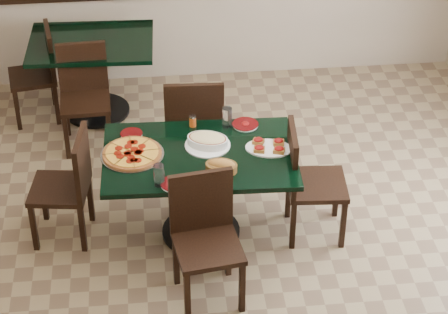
{
  "coord_description": "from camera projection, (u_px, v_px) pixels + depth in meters",
  "views": [
    {
      "loc": [
        -0.61,
        -4.96,
        4.41
      ],
      "look_at": [
        -0.1,
        0.0,
        0.9
      ],
      "focal_mm": 70.0,
      "sensor_mm": 36.0,
      "label": 1
    }
  ],
  "objects": [
    {
      "name": "water_glass_b",
      "position": [
        159.0,
        175.0,
        6.04
      ],
      "size": [
        0.08,
        0.08,
        0.16
      ],
      "primitive_type": "cylinder",
      "color": "white",
      "rests_on": "main_table"
    },
    {
      "name": "pepper_shaker",
      "position": [
        193.0,
        121.0,
        6.67
      ],
      "size": [
        0.05,
        0.05,
        0.09
      ],
      "color": "#CC5515",
      "rests_on": "main_table"
    },
    {
      "name": "side_plate_near",
      "position": [
        174.0,
        184.0,
        6.08
      ],
      "size": [
        0.19,
        0.19,
        0.02
      ],
      "rotation": [
        0.0,
        0.0,
        0.35
      ],
      "color": "white",
      "rests_on": "main_table"
    },
    {
      "name": "back_table",
      "position": [
        93.0,
        63.0,
        7.97
      ],
      "size": [
        1.15,
        0.86,
        0.75
      ],
      "rotation": [
        0.0,
        0.0,
        -0.04
      ],
      "color": "black",
      "rests_on": "floor"
    },
    {
      "name": "chair_far",
      "position": [
        194.0,
        124.0,
        7.06
      ],
      "size": [
        0.49,
        0.49,
        1.0
      ],
      "rotation": [
        0.0,
        0.0,
        3.09
      ],
      "color": "black",
      "rests_on": "floor"
    },
    {
      "name": "napkin_setting",
      "position": [
        190.0,
        183.0,
        6.09
      ],
      "size": [
        0.19,
        0.19,
        0.01
      ],
      "rotation": [
        0.0,
        0.0,
        -0.23
      ],
      "color": "silver",
      "rests_on": "main_table"
    },
    {
      "name": "main_table",
      "position": [
        200.0,
        174.0,
        6.5
      ],
      "size": [
        1.44,
        0.96,
        0.75
      ],
      "rotation": [
        0.0,
        0.0,
        -0.03
      ],
      "color": "black",
      "rests_on": "floor"
    },
    {
      "name": "lasagna_casserole",
      "position": [
        208.0,
        141.0,
        6.45
      ],
      "size": [
        0.35,
        0.34,
        0.09
      ],
      "rotation": [
        0.0,
        0.0,
        -0.34
      ],
      "color": "white",
      "rests_on": "main_table"
    },
    {
      "name": "floor",
      "position": [
        237.0,
        253.0,
        6.62
      ],
      "size": [
        5.5,
        5.5,
        0.0
      ],
      "primitive_type": "plane",
      "color": "olive",
      "rests_on": "ground"
    },
    {
      "name": "side_plate_far_l",
      "position": [
        131.0,
        134.0,
        6.59
      ],
      "size": [
        0.17,
        0.17,
        0.02
      ],
      "rotation": [
        0.0,
        0.0,
        -0.16
      ],
      "color": "white",
      "rests_on": "main_table"
    },
    {
      "name": "bread_basket",
      "position": [
        221.0,
        166.0,
        6.19
      ],
      "size": [
        0.26,
        0.21,
        0.1
      ],
      "rotation": [
        0.0,
        0.0,
        -0.26
      ],
      "color": "brown",
      "rests_on": "main_table"
    },
    {
      "name": "back_chair_near",
      "position": [
        84.0,
        90.0,
        7.6
      ],
      "size": [
        0.45,
        0.45,
        0.92
      ],
      "rotation": [
        0.0,
        0.0,
        0.04
      ],
      "color": "black",
      "rests_on": "floor"
    },
    {
      "name": "back_chair_left",
      "position": [
        41.0,
        69.0,
        7.94
      ],
      "size": [
        0.47,
        0.47,
        0.89
      ],
      "rotation": [
        0.0,
        0.0,
        -1.42
      ],
      "color": "black",
      "rests_on": "floor"
    },
    {
      "name": "chair_near",
      "position": [
        205.0,
        231.0,
        6.01
      ],
      "size": [
        0.5,
        0.5,
        0.95
      ],
      "rotation": [
        0.0,
        0.0,
        0.14
      ],
      "color": "black",
      "rests_on": "floor"
    },
    {
      "name": "pepperoni_pizza",
      "position": [
        132.0,
        153.0,
        6.37
      ],
      "size": [
        0.47,
        0.47,
        0.04
      ],
      "rotation": [
        0.0,
        0.0,
        0.07
      ],
      "color": "#ACACB3",
      "rests_on": "main_table"
    },
    {
      "name": "water_glass_a",
      "position": [
        227.0,
        117.0,
        6.65
      ],
      "size": [
        0.08,
        0.08,
        0.16
      ],
      "primitive_type": "cylinder",
      "color": "white",
      "rests_on": "main_table"
    },
    {
      "name": "chair_right",
      "position": [
        306.0,
        177.0,
        6.53
      ],
      "size": [
        0.47,
        0.47,
        0.94
      ],
      "rotation": [
        0.0,
        0.0,
        1.5
      ],
      "color": "black",
      "rests_on": "floor"
    },
    {
      "name": "chair_left",
      "position": [
        70.0,
        181.0,
        6.51
      ],
      "size": [
        0.48,
        0.48,
        0.92
      ],
      "rotation": [
        0.0,
        0.0,
        -1.71
      ],
      "color": "black",
      "rests_on": "floor"
    },
    {
      "name": "room_shell",
      "position": [
        334.0,
        8.0,
        7.44
      ],
      "size": [
        5.5,
        5.5,
        5.5
      ],
      "color": "silver",
      "rests_on": "floor"
    },
    {
      "name": "bruschetta_platter",
      "position": [
        269.0,
        147.0,
        6.43
      ],
      "size": [
        0.39,
        0.31,
        0.05
      ],
      "rotation": [
        0.0,
        0.0,
        -0.23
      ],
      "color": "white",
      "rests_on": "main_table"
    },
    {
      "name": "side_plate_far_r",
      "position": [
        245.0,
        124.0,
        6.7
      ],
      "size": [
        0.2,
        0.2,
        0.03
      ],
      "rotation": [
        0.0,
        0.0,
        -0.37
      ],
      "color": "white",
      "rests_on": "main_table"
    }
  ]
}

